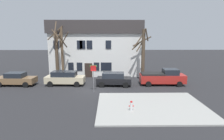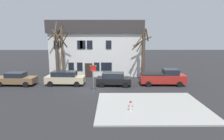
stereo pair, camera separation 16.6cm
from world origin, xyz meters
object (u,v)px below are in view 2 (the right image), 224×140
at_px(car_brown_sedan, 16,79).
at_px(car_black_wagon, 114,79).
at_px(tree_bare_near, 57,54).
at_px(tree_bare_far, 143,53).
at_px(car_beige_wagon, 65,78).
at_px(bicycle_leaning, 73,79).
at_px(tree_bare_mid, 62,52).
at_px(building_main, 97,47).
at_px(pickup_truck_red, 163,77).
at_px(fire_hydrant, 131,106).
at_px(street_sign_pole, 93,73).

relative_size(car_brown_sedan, car_black_wagon, 1.12).
xyz_separation_m(tree_bare_near, tree_bare_far, (11.68, -0.53, 0.20)).
distance_m(tree_bare_far, car_beige_wagon, 10.74).
distance_m(car_brown_sedan, car_beige_wagon, 6.04).
bearing_deg(tree_bare_far, car_black_wagon, -144.73).
xyz_separation_m(tree_bare_far, bicycle_leaning, (-9.36, -0.81, -3.42)).
xyz_separation_m(tree_bare_near, bicycle_leaning, (2.32, -1.34, -3.22)).
bearing_deg(tree_bare_mid, car_brown_sedan, -150.46).
xyz_separation_m(building_main, car_beige_wagon, (-3.47, -7.58, -3.31)).
bearing_deg(tree_bare_near, car_beige_wagon, -61.42).
bearing_deg(tree_bare_near, tree_bare_far, -2.61).
bearing_deg(car_black_wagon, bicycle_leaning, 159.54).
xyz_separation_m(pickup_truck_red, fire_hydrant, (-4.92, -8.61, -0.43)).
xyz_separation_m(car_black_wagon, fire_hydrant, (1.23, -8.25, -0.32)).
distance_m(car_beige_wagon, bicycle_leaning, 1.87).
distance_m(tree_bare_mid, street_sign_pole, 7.79).
bearing_deg(tree_bare_mid, car_beige_wagon, -71.75).
height_order(tree_bare_far, street_sign_pole, tree_bare_far).
bearing_deg(car_black_wagon, building_main, 108.11).
height_order(car_brown_sedan, bicycle_leaning, car_brown_sedan).
height_order(car_brown_sedan, pickup_truck_red, pickup_truck_red).
bearing_deg(street_sign_pole, tree_bare_near, 131.88).
relative_size(tree_bare_near, car_brown_sedan, 1.55).
bearing_deg(tree_bare_mid, street_sign_pole, -51.21).
distance_m(car_beige_wagon, street_sign_pole, 5.04).
relative_size(car_brown_sedan, street_sign_pole, 1.61).
relative_size(car_brown_sedan, pickup_truck_red, 0.87).
xyz_separation_m(tree_bare_far, pickup_truck_red, (2.16, -2.46, -2.81)).
xyz_separation_m(tree_bare_mid, car_black_wagon, (7.00, -3.18, -3.09)).
height_order(car_beige_wagon, pickup_truck_red, pickup_truck_red).
distance_m(building_main, street_sign_pole, 10.87).
xyz_separation_m(tree_bare_far, car_beige_wagon, (-10.05, -2.46, -2.88)).
relative_size(tree_bare_near, pickup_truck_red, 1.35).
distance_m(building_main, tree_bare_mid, 6.49).
bearing_deg(car_brown_sedan, pickup_truck_red, 0.22).
relative_size(tree_bare_far, street_sign_pole, 2.35).
height_order(pickup_truck_red, bicycle_leaning, pickup_truck_red).
distance_m(tree_bare_mid, car_brown_sedan, 6.65).
xyz_separation_m(tree_bare_mid, car_beige_wagon, (0.93, -2.82, -3.03)).
relative_size(tree_bare_far, pickup_truck_red, 1.27).
bearing_deg(tree_bare_far, building_main, 142.13).
height_order(tree_bare_far, car_brown_sedan, tree_bare_far).
bearing_deg(tree_bare_near, fire_hydrant, -52.43).
height_order(tree_bare_near, tree_bare_far, tree_bare_near).
bearing_deg(tree_bare_far, fire_hydrant, -103.97).
relative_size(tree_bare_near, tree_bare_mid, 0.93).
bearing_deg(street_sign_pole, building_main, 91.82).
bearing_deg(pickup_truck_red, car_black_wagon, -176.70).
relative_size(building_main, pickup_truck_red, 2.54).
height_order(car_black_wagon, fire_hydrant, car_black_wagon).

